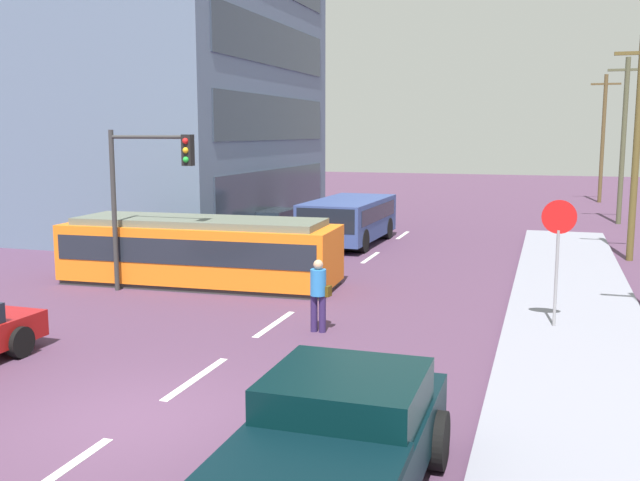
{
  "coord_description": "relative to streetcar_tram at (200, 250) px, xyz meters",
  "views": [
    {
      "loc": [
        6.06,
        -9.48,
        4.51
      ],
      "look_at": [
        0.31,
        8.58,
        1.65
      ],
      "focal_mm": 40.44,
      "sensor_mm": 36.0,
      "label": 1
    }
  ],
  "objects": [
    {
      "name": "ground_plane",
      "position": [
        3.78,
        0.4,
        -1.03
      ],
      "size": [
        120.0,
        120.0,
        0.0
      ],
      "primitive_type": "plane",
      "color": "#4F334E"
    },
    {
      "name": "sidewalk_curb_right",
      "position": [
        10.58,
        -3.6,
        -0.96
      ],
      "size": [
        3.2,
        36.0,
        0.14
      ],
      "primitive_type": "cube",
      "color": "gray",
      "rests_on": "ground"
    },
    {
      "name": "lane_stripe_0",
      "position": [
        3.78,
        -11.6,
        -1.02
      ],
      "size": [
        0.16,
        2.4,
        0.01
      ],
      "primitive_type": "cube",
      "color": "silver",
      "rests_on": "ground"
    },
    {
      "name": "lane_stripe_1",
      "position": [
        3.78,
        -7.6,
        -1.02
      ],
      "size": [
        0.16,
        2.4,
        0.01
      ],
      "primitive_type": "cube",
      "color": "silver",
      "rests_on": "ground"
    },
    {
      "name": "lane_stripe_2",
      "position": [
        3.78,
        -3.6,
        -1.02
      ],
      "size": [
        0.16,
        2.4,
        0.01
      ],
      "primitive_type": "cube",
      "color": "silver",
      "rests_on": "ground"
    },
    {
      "name": "lane_stripe_3",
      "position": [
        3.78,
        6.0,
        -1.02
      ],
      "size": [
        0.16,
        2.4,
        0.01
      ],
      "primitive_type": "cube",
      "color": "silver",
      "rests_on": "ground"
    },
    {
      "name": "lane_stripe_4",
      "position": [
        3.78,
        12.0,
        -1.02
      ],
      "size": [
        0.16,
        2.4,
        0.01
      ],
      "primitive_type": "cube",
      "color": "silver",
      "rests_on": "ground"
    },
    {
      "name": "corner_building",
      "position": [
        -10.16,
        11.23,
        5.37
      ],
      "size": [
        16.63,
        14.94,
        12.8
      ],
      "color": "slate",
      "rests_on": "ground"
    },
    {
      "name": "streetcar_tram",
      "position": [
        0.0,
        0.0,
        0.0
      ],
      "size": [
        8.34,
        2.89,
        1.99
      ],
      "color": "orange",
      "rests_on": "ground"
    },
    {
      "name": "city_bus",
      "position": [
        2.16,
        8.87,
        0.02
      ],
      "size": [
        2.67,
        6.03,
        1.82
      ],
      "color": "#334681",
      "rests_on": "ground"
    },
    {
      "name": "pedestrian_crossing",
      "position": [
        4.97,
        -3.92,
        -0.08
      ],
      "size": [
        0.47,
        0.36,
        1.67
      ],
      "color": "#2D1E4E",
      "rests_on": "ground"
    },
    {
      "name": "pickup_truck_parked",
      "position": [
        7.54,
        -11.31,
        -0.23
      ],
      "size": [
        2.29,
        5.0,
        1.55
      ],
      "color": "black",
      "rests_on": "ground"
    },
    {
      "name": "parked_sedan_mid",
      "position": [
        -1.81,
        3.96,
        -0.4
      ],
      "size": [
        1.99,
        4.47,
        1.19
      ],
      "color": "silver",
      "rests_on": "ground"
    },
    {
      "name": "parked_sedan_far",
      "position": [
        -1.54,
        9.9,
        -0.41
      ],
      "size": [
        1.96,
        4.35,
        1.19
      ],
      "color": "silver",
      "rests_on": "ground"
    },
    {
      "name": "stop_sign",
      "position": [
        10.08,
        -2.29,
        1.17
      ],
      "size": [
        0.76,
        0.07,
        2.88
      ],
      "color": "gray",
      "rests_on": "sidewalk_curb_right"
    },
    {
      "name": "traffic_light_mast",
      "position": [
        -0.84,
        -1.51,
        2.19
      ],
      "size": [
        2.59,
        0.33,
        4.58
      ],
      "color": "#333333",
      "rests_on": "ground"
    },
    {
      "name": "utility_pole_mid",
      "position": [
        12.67,
        8.22,
        3.04
      ],
      "size": [
        1.8,
        0.24,
        7.78
      ],
      "color": "brown",
      "rests_on": "ground"
    },
    {
      "name": "utility_pole_far",
      "position": [
        13.19,
        19.2,
        3.19
      ],
      "size": [
        1.8,
        0.24,
        8.08
      ],
      "color": "#4D4F36",
      "rests_on": "ground"
    },
    {
      "name": "utility_pole_distant",
      "position": [
        12.98,
        30.72,
        3.22
      ],
      "size": [
        1.8,
        0.24,
        8.13
      ],
      "color": "brown",
      "rests_on": "ground"
    }
  ]
}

